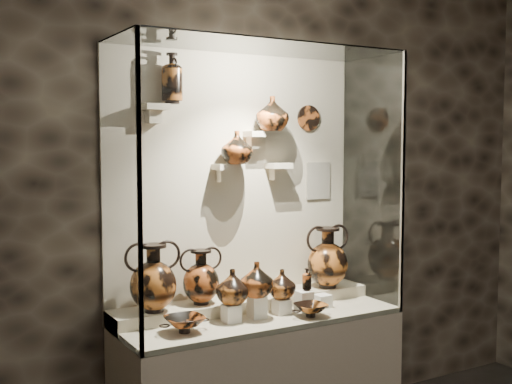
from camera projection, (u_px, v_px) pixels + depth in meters
wall_back at (234, 182)px, 4.01m from camera, size 5.00×0.02×3.20m
front_tier at (260, 317)px, 3.80m from camera, size 1.68×0.58×0.03m
rear_tier at (245, 305)px, 3.95m from camera, size 1.70×0.25×0.10m
back_panel at (234, 182)px, 4.01m from camera, size 1.70×0.03×1.60m
glass_front at (288, 188)px, 3.48m from camera, size 1.70×0.01×1.60m
glass_left at (119, 191)px, 3.31m from camera, size 0.01×0.60×1.60m
glass_right at (372, 181)px, 4.16m from camera, size 0.01×0.60×1.60m
glass_top at (260, 47)px, 3.67m from camera, size 1.70×0.60×0.01m
frame_post_left at (140, 195)px, 3.06m from camera, size 0.02×0.02×1.60m
frame_post_right at (402, 183)px, 3.91m from camera, size 0.02×0.02×1.60m
pedestal_a at (231, 313)px, 3.64m from camera, size 0.09×0.09×0.10m
pedestal_b at (257, 307)px, 3.72m from camera, size 0.09×0.09×0.13m
pedestal_c at (281, 306)px, 3.81m from camera, size 0.09×0.09×0.09m
pedestal_d at (304, 301)px, 3.89m from camera, size 0.09×0.09×0.12m
pedestal_e at (322, 301)px, 3.96m from camera, size 0.09×0.09×0.08m
bracket_ul at (155, 107)px, 3.63m from camera, size 0.14×0.12×0.04m
bracket_ca at (226, 167)px, 3.88m from camera, size 0.14×0.12×0.04m
bracket_cb at (254, 134)px, 3.97m from camera, size 0.10×0.12×0.04m
bracket_cc at (279, 166)px, 4.08m from camera, size 0.14×0.12×0.04m
amphora_left at (153, 278)px, 3.59m from camera, size 0.38×0.38×0.39m
amphora_mid at (201, 277)px, 3.76m from camera, size 0.33×0.33×0.32m
amphora_right at (327, 257)px, 4.18m from camera, size 0.39×0.39×0.40m
jug_a at (232, 286)px, 3.65m from camera, size 0.20×0.20×0.20m
jug_b at (257, 279)px, 3.69m from camera, size 0.20×0.20×0.20m
jug_c at (282, 284)px, 3.82m from camera, size 0.19×0.19×0.17m
lekythos_small at (307, 278)px, 3.89m from camera, size 0.08×0.08×0.15m
kylix_left at (184, 323)px, 3.44m from camera, size 0.30×0.27×0.11m
kylix_right at (311, 309)px, 3.75m from camera, size 0.26×0.23×0.10m
lekythos_tall at (172, 75)px, 3.65m from camera, size 0.16×0.16×0.33m
ovoid_vase_a at (237, 147)px, 3.86m from camera, size 0.21×0.21×0.20m
ovoid_vase_b at (272, 114)px, 3.96m from camera, size 0.27×0.27×0.22m
wall_plate at (308, 118)px, 4.22m from camera, size 0.17×0.02×0.17m
info_placard at (318, 181)px, 4.31m from camera, size 0.19×0.01×0.25m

